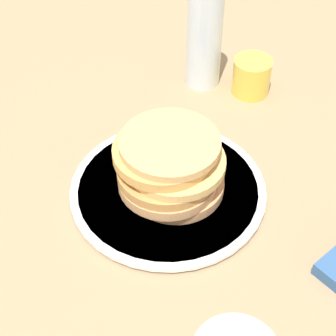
{
  "coord_description": "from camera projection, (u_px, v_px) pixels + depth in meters",
  "views": [
    {
      "loc": [
        0.55,
        0.17,
        0.63
      ],
      "look_at": [
        0.02,
        -0.01,
        0.05
      ],
      "focal_mm": 60.0,
      "sensor_mm": 36.0,
      "label": 1
    }
  ],
  "objects": [
    {
      "name": "ground_plane",
      "position": [
        179.0,
        186.0,
        0.85
      ],
      "size": [
        4.0,
        4.0,
        0.0
      ],
      "primitive_type": "plane",
      "color": "#9E7F5B"
    },
    {
      "name": "plate",
      "position": [
        168.0,
        190.0,
        0.84
      ],
      "size": [
        0.29,
        0.29,
        0.01
      ],
      "color": "white",
      "rests_on": "ground_plane"
    },
    {
      "name": "pancake_stack",
      "position": [
        169.0,
        167.0,
        0.8
      ],
      "size": [
        0.16,
        0.16,
        0.09
      ],
      "color": "tan",
      "rests_on": "plate"
    },
    {
      "name": "juice_glass",
      "position": [
        252.0,
        76.0,
        1.0
      ],
      "size": [
        0.07,
        0.07,
        0.07
      ],
      "color": "yellow",
      "rests_on": "ground_plane"
    },
    {
      "name": "water_bottle_near",
      "position": [
        204.0,
        35.0,
        0.97
      ],
      "size": [
        0.06,
        0.06,
        0.21
      ],
      "color": "silver",
      "rests_on": "ground_plane"
    }
  ]
}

